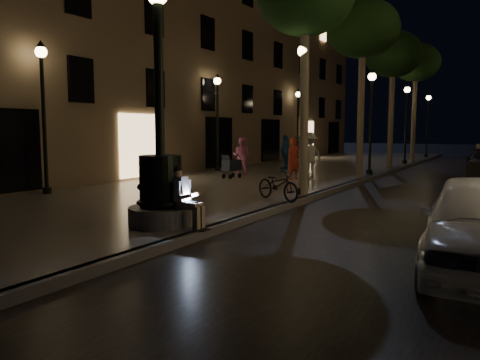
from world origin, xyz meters
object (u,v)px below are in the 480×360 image
Objects in this scene: pedestrian_pink at (241,156)px; pedestrian_red at (294,159)px; lamp_curb_d at (428,117)px; lamp_curb_a at (303,98)px; pedestrian_white at (309,155)px; tree_third at (393,55)px; tree_second at (363,30)px; lamp_left_c at (298,115)px; lamp_left_a at (43,98)px; lamp_curb_b at (371,108)px; stroller at (231,165)px; fountain_lamppost at (161,178)px; seated_man_laptop at (184,195)px; lamp_curb_c at (406,113)px; bicycle at (278,185)px; lamp_left_b at (217,110)px; pedestrian_blue at (285,152)px; pedestrian_dark at (299,151)px; tree_far at (416,63)px.

pedestrian_red is at bearing 151.58° from pedestrian_pink.
pedestrian_red is (-2.07, -19.95, -2.18)m from lamp_curb_d.
lamp_curb_a is 5.71m from pedestrian_white.
tree_second is at bearing -89.05° from tree_third.
lamp_left_a is at bearing -90.00° from lamp_left_c.
tree_third is 8.75m from pedestrian_white.
lamp_curb_b reaches higher than stroller.
fountain_lamppost is 10.14m from pedestrian_red.
seated_man_laptop is 0.27× the size of lamp_curb_d.
lamp_curb_c is 12.33m from pedestrian_pink.
lamp_curb_a is (0.00, -12.00, -2.90)m from tree_third.
tree_second is 4.24× the size of bicycle.
seated_man_laptop is 22.12m from lamp_curb_c.
tree_third is at bearing 23.35° from bicycle.
lamp_curb_a reaches higher than pedestrian_white.
lamp_left_b reaches higher than pedestrian_blue.
lamp_left_c is 13.41m from stroller.
tree_second is 9.42m from bicycle.
tree_second reaches higher than lamp_left_b.
lamp_curb_b is 16.00m from lamp_curb_d.
pedestrian_pink is 0.88× the size of pedestrian_white.
lamp_curb_d is 2.79× the size of pedestrian_dark.
lamp_curb_a is at bearing -40.20° from lamp_left_b.
fountain_lamppost is at bearing -34.21° from pedestrian_blue.
fountain_lamppost reaches higher than lamp_left_b.
fountain_lamppost is at bearing -139.10° from pedestrian_red.
lamp_curb_a reaches higher than pedestrian_dark.
pedestrian_red is at bearing -95.91° from lamp_curb_d.
lamp_curb_b reaches higher than pedestrian_blue.
tree_far is at bearing 23.24° from bicycle.
lamp_left_c is at bearing -91.01° from pedestrian_pink.
tree_far is 1.56× the size of lamp_curb_d.
tree_second is at bearing 86.19° from fountain_lamppost.
lamp_curb_a is at bearing -25.64° from stroller.
pedestrian_dark is (-2.55, 6.41, 0.00)m from pedestrian_red.
lamp_left_b is 2.68× the size of pedestrian_blue.
pedestrian_dark is (-4.72, 4.46, -5.27)m from tree_second.
lamp_curb_b and lamp_curb_c have the same top height.
lamp_curb_a and lamp_left_b have the same top height.
fountain_lamppost is at bearing -91.86° from tree_far.
lamp_left_b is (-7.20, 0.00, -3.10)m from tree_second.
lamp_curb_c is 2.81× the size of pedestrian_pink.
lamp_left_c is 4.36× the size of stroller.
lamp_curb_d reaches higher than stroller.
pedestrian_dark is (2.48, 4.46, -2.17)m from lamp_left_b.
lamp_left_a is 20.00m from lamp_left_c.
lamp_curb_c is 8.00m from lamp_curb_d.
tree_far is 6.80m from lamp_curb_d.
pedestrian_white is (-1.77, 5.02, -2.07)m from lamp_curb_a.
tree_third is 4.19× the size of pedestrian_red.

